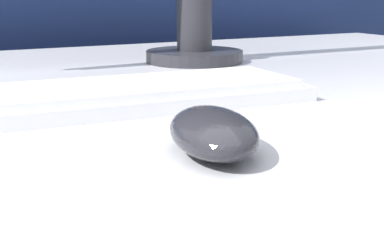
# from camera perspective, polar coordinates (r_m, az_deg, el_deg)

# --- Properties ---
(partition_panel) EXTENTS (5.00, 0.03, 1.14)m
(partition_panel) POSITION_cam_1_polar(r_m,az_deg,el_deg) (1.34, -19.67, -1.49)
(partition_panel) COLOR navy
(partition_panel) RESTS_ON ground_plane
(computer_mouse_near) EXTENTS (0.09, 0.13, 0.03)m
(computer_mouse_near) POSITION_cam_1_polar(r_m,az_deg,el_deg) (0.41, 2.25, -1.26)
(computer_mouse_near) COLOR #232328
(computer_mouse_near) RESTS_ON desk
(keyboard) EXTENTS (0.45, 0.16, 0.02)m
(keyboard) POSITION_cam_1_polar(r_m,az_deg,el_deg) (0.58, -8.96, 2.51)
(keyboard) COLOR white
(keyboard) RESTS_ON desk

